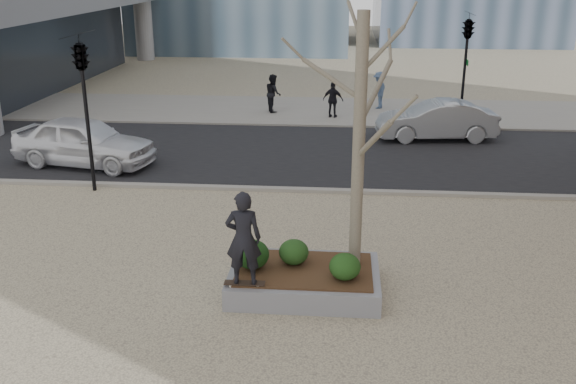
# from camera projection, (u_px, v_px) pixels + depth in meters

# --- Properties ---
(ground) EXTENTS (120.00, 120.00, 0.00)m
(ground) POSITION_uv_depth(u_px,v_px,m) (255.00, 288.00, 13.11)
(ground) COLOR #BCAF8A
(ground) RESTS_ON ground
(street) EXTENTS (60.00, 8.00, 0.02)m
(street) POSITION_uv_depth(u_px,v_px,m) (293.00, 153.00, 22.49)
(street) COLOR black
(street) RESTS_ON ground
(far_sidewalk) EXTENTS (60.00, 6.00, 0.02)m
(far_sidewalk) POSITION_uv_depth(u_px,v_px,m) (305.00, 110.00, 29.07)
(far_sidewalk) COLOR gray
(far_sidewalk) RESTS_ON ground
(planter) EXTENTS (3.00, 2.00, 0.45)m
(planter) POSITION_uv_depth(u_px,v_px,m) (304.00, 280.00, 12.95)
(planter) COLOR gray
(planter) RESTS_ON ground
(planter_mulch) EXTENTS (2.70, 1.70, 0.04)m
(planter_mulch) POSITION_uv_depth(u_px,v_px,m) (304.00, 269.00, 12.87)
(planter_mulch) COLOR #382314
(planter_mulch) RESTS_ON planter
(sycamore_tree) EXTENTS (2.80, 2.80, 6.60)m
(sycamore_tree) POSITION_uv_depth(u_px,v_px,m) (360.00, 104.00, 11.96)
(sycamore_tree) COLOR gray
(sycamore_tree) RESTS_ON planter_mulch
(shrub_left) EXTENTS (0.69, 0.69, 0.58)m
(shrub_left) POSITION_uv_depth(u_px,v_px,m) (252.00, 254.00, 12.82)
(shrub_left) COLOR black
(shrub_left) RESTS_ON planter_mulch
(shrub_middle) EXTENTS (0.61, 0.61, 0.51)m
(shrub_middle) POSITION_uv_depth(u_px,v_px,m) (294.00, 252.00, 13.00)
(shrub_middle) COLOR #133D16
(shrub_middle) RESTS_ON planter_mulch
(shrub_right) EXTENTS (0.61, 0.61, 0.52)m
(shrub_right) POSITION_uv_depth(u_px,v_px,m) (345.00, 267.00, 12.37)
(shrub_right) COLOR #1A3511
(shrub_right) RESTS_ON planter_mulch
(skateboard) EXTENTS (0.78, 0.21, 0.08)m
(skateboard) POSITION_uv_depth(u_px,v_px,m) (245.00, 284.00, 12.24)
(skateboard) COLOR black
(skateboard) RESTS_ON planter
(skateboarder) EXTENTS (0.70, 0.48, 1.84)m
(skateboarder) POSITION_uv_depth(u_px,v_px,m) (243.00, 238.00, 11.92)
(skateboarder) COLOR black
(skateboarder) RESTS_ON skateboard
(police_car) EXTENTS (4.95, 2.78, 1.59)m
(police_car) POSITION_uv_depth(u_px,v_px,m) (84.00, 141.00, 20.86)
(police_car) COLOR white
(police_car) RESTS_ON street
(car_silver) EXTENTS (4.52, 1.94, 1.45)m
(car_silver) POSITION_uv_depth(u_px,v_px,m) (436.00, 120.00, 24.00)
(car_silver) COLOR #9EA1A6
(car_silver) RESTS_ON street
(pedestrian_a) EXTENTS (0.86, 0.97, 1.67)m
(pedestrian_a) POSITION_uv_depth(u_px,v_px,m) (273.00, 93.00, 28.46)
(pedestrian_a) COLOR black
(pedestrian_a) RESTS_ON far_sidewalk
(pedestrian_b) EXTENTS (1.00, 1.24, 1.67)m
(pedestrian_b) POSITION_uv_depth(u_px,v_px,m) (379.00, 90.00, 29.15)
(pedestrian_b) COLOR #445A7B
(pedestrian_b) RESTS_ON far_sidewalk
(pedestrian_c) EXTENTS (0.96, 0.60, 1.53)m
(pedestrian_c) POSITION_uv_depth(u_px,v_px,m) (333.00, 100.00, 27.42)
(pedestrian_c) COLOR black
(pedestrian_c) RESTS_ON far_sidewalk
(traffic_light_near) EXTENTS (0.60, 2.48, 4.50)m
(traffic_light_near) POSITION_uv_depth(u_px,v_px,m) (87.00, 115.00, 18.05)
(traffic_light_near) COLOR black
(traffic_light_near) RESTS_ON ground
(traffic_light_far) EXTENTS (0.60, 2.48, 4.50)m
(traffic_light_far) POSITION_uv_depth(u_px,v_px,m) (464.00, 71.00, 25.55)
(traffic_light_far) COLOR black
(traffic_light_far) RESTS_ON ground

